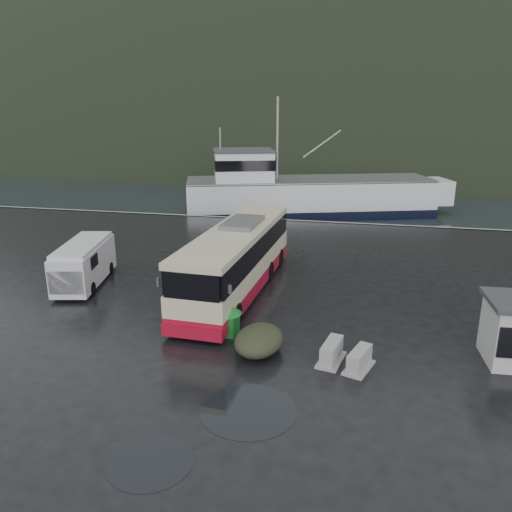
% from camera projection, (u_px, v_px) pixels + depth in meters
% --- Properties ---
extents(ground, '(160.00, 160.00, 0.00)m').
position_uv_depth(ground, '(218.00, 321.00, 21.64)').
color(ground, black).
rests_on(ground, ground).
extents(harbor_water, '(300.00, 180.00, 0.02)m').
position_uv_depth(harbor_water, '(341.00, 141.00, 124.50)').
color(harbor_water, black).
rests_on(harbor_water, ground).
extents(quay_edge, '(160.00, 0.60, 1.50)m').
position_uv_depth(quay_edge, '(287.00, 220.00, 40.34)').
color(quay_edge, '#999993').
rests_on(quay_edge, ground).
extents(headland, '(780.00, 540.00, 570.00)m').
position_uv_depth(headland, '(375.00, 122.00, 253.42)').
color(headland, black).
rests_on(headland, ground).
extents(coach_bus, '(3.68, 12.29, 3.43)m').
position_uv_depth(coach_bus, '(237.00, 290.00, 25.18)').
color(coach_bus, beige).
rests_on(coach_bus, ground).
extents(white_van, '(2.96, 5.68, 2.26)m').
position_uv_depth(white_van, '(86.00, 284.00, 26.07)').
color(white_van, silver).
rests_on(white_van, ground).
extents(waste_bin_left, '(1.09, 1.09, 1.40)m').
position_uv_depth(waste_bin_left, '(212.00, 321.00, 21.66)').
color(waste_bin_left, '#167C28').
rests_on(waste_bin_left, ground).
extents(waste_bin_right, '(1.00, 1.00, 1.29)m').
position_uv_depth(waste_bin_right, '(227.00, 333.00, 20.48)').
color(waste_bin_right, '#167C28').
rests_on(waste_bin_right, ground).
extents(dome_tent, '(2.02, 2.66, 0.98)m').
position_uv_depth(dome_tent, '(259.00, 352.00, 18.94)').
color(dome_tent, '#2D321E').
rests_on(dome_tent, ground).
extents(jersey_barrier_a, '(1.19, 1.65, 0.74)m').
position_uv_depth(jersey_barrier_a, '(359.00, 369.00, 17.72)').
color(jersey_barrier_a, '#999993').
rests_on(jersey_barrier_a, ground).
extents(jersey_barrier_b, '(1.09, 1.69, 0.78)m').
position_uv_depth(jersey_barrier_b, '(331.00, 361.00, 18.24)').
color(jersey_barrier_b, '#999993').
rests_on(jersey_barrier_b, ground).
extents(fishing_trawler, '(28.45, 14.49, 11.17)m').
position_uv_depth(fishing_trawler, '(309.00, 200.00, 48.87)').
color(fishing_trawler, silver).
rests_on(fishing_trawler, ground).
extents(puddles, '(4.68, 5.44, 0.01)m').
position_uv_depth(puddles, '(215.00, 428.00, 14.50)').
color(puddles, black).
rests_on(puddles, ground).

